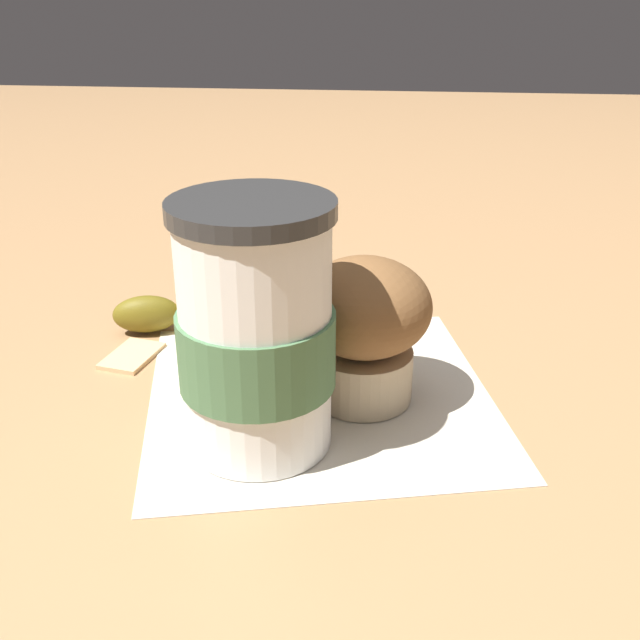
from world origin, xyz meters
TOP-DOWN VIEW (x-y plane):
  - ground_plane at (0.00, 0.00)m, footprint 3.00×3.00m
  - paper_napkin at (0.00, 0.00)m, footprint 0.28×0.28m
  - coffee_cup at (-0.06, 0.03)m, footprint 0.10×0.10m
  - muffin at (-0.00, -0.03)m, footprint 0.09×0.09m
  - banana at (0.09, 0.07)m, footprint 0.09×0.21m
  - sugar_packet at (0.04, 0.15)m, footprint 0.06×0.04m

SIDE VIEW (x-z plane):
  - ground_plane at x=0.00m, z-range 0.00..0.00m
  - paper_napkin at x=0.00m, z-range 0.00..0.00m
  - sugar_packet at x=0.04m, z-range 0.00..0.01m
  - banana at x=0.09m, z-range 0.00..0.03m
  - muffin at x=0.00m, z-range 0.01..0.11m
  - coffee_cup at x=-0.06m, z-range 0.00..0.15m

